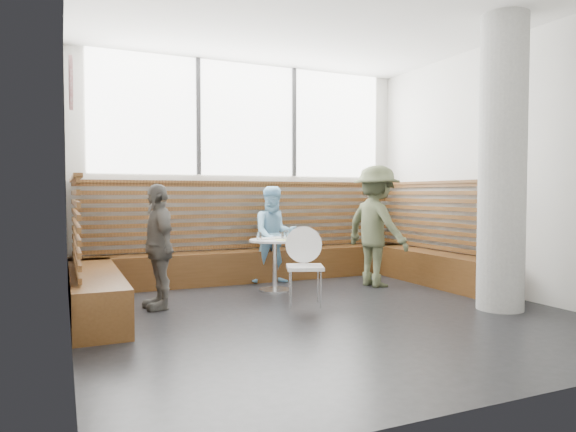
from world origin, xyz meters
name	(u,v)px	position (x,y,z in m)	size (l,w,h in m)	color
room	(326,163)	(0.00, 0.00, 1.60)	(5.00, 5.00, 3.20)	silver
booth	(265,257)	(0.00, 1.77, 0.41)	(5.00, 2.50, 1.44)	#442811
concrete_column	(502,164)	(1.85, -0.60, 1.60)	(0.50, 0.50, 3.20)	gray
wall_art	(71,83)	(-2.46, 0.40, 2.30)	(0.50, 0.50, 0.03)	white
cafe_table	(275,254)	(-0.01, 1.41, 0.48)	(0.66, 0.66, 0.68)	silver
cafe_chair	(302,259)	(-0.04, 0.51, 0.52)	(0.43, 0.42, 0.89)	white
adult_man	(376,226)	(1.40, 1.16, 0.83)	(1.07, 0.62, 1.66)	#4A5136
child_back	(275,235)	(0.21, 1.94, 0.69)	(0.67, 0.52, 1.38)	#87C3EA
child_left	(158,246)	(-1.58, 0.99, 0.69)	(0.81, 0.34, 1.39)	#595651
plate_near	(267,239)	(-0.09, 1.47, 0.68)	(0.22, 0.22, 0.02)	white
plate_far	(279,238)	(0.11, 1.57, 0.68)	(0.21, 0.21, 0.01)	white
glass_left	(259,236)	(-0.23, 1.40, 0.73)	(0.06, 0.06, 0.10)	white
glass_mid	(284,236)	(0.09, 1.33, 0.73)	(0.07, 0.07, 0.10)	white
glass_right	(287,235)	(0.16, 1.41, 0.73)	(0.07, 0.07, 0.11)	white
menu_card	(284,240)	(0.07, 1.27, 0.68)	(0.21, 0.15, 0.00)	#A5C64C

